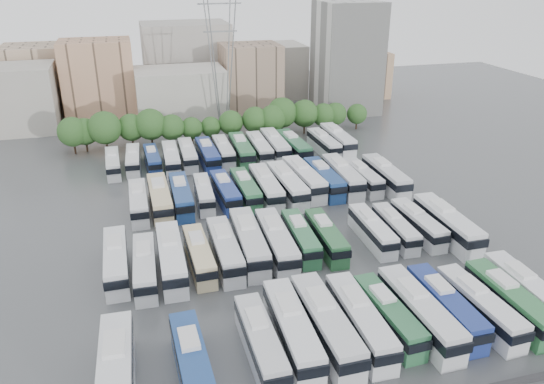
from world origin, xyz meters
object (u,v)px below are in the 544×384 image
object	(u,v)px
bus_r0_s0	(116,374)
bus_r2_s5	(225,191)
bus_r0_s2	(193,365)
bus_r3_s10	(293,146)
bus_r3_s7	(242,150)
bus_r3_s3	(171,158)
bus_r1_s10	(372,230)
bus_r3_s12	(324,144)
bus_r1_s7	(300,237)
bus_r2_s12	(362,177)
bus_r0_s6	(326,324)
bus_r1_s6	(276,242)
bus_r1_s8	(326,236)
bus_r3_s4	(188,154)
bus_r3_s0	(113,163)
bus_r0_s12	(509,301)
bus_r0_s8	(388,315)
bus_r1_s0	(116,261)
bus_r2_s1	(139,202)
bus_r1_s5	(249,242)
bus_r1_s11	(395,228)
bus_r1_s3	(199,255)
bus_r3_s6	(223,151)
bus_r2_s2	(160,198)
bus_r1_s1	(145,267)
bus_r2_s8	(287,185)
bus_r2_s3	(181,196)
bus_r3_s13	(337,139)
apartment_tower	(347,58)
bus_r2_s4	(204,193)
bus_r2_s13	(385,176)
bus_r0_s11	(479,306)
bus_r1_s4	(225,249)
bus_r1_s2	(171,257)
bus_r3_s9	(275,145)
bus_r2_s10	(324,178)
bus_r3_s8	(259,148)
bus_r1_s12	(418,224)
bus_r0_s4	(261,342)
bus_r0_s9	(419,312)
bus_r3_s2	(152,159)
bus_r2_s6	(246,189)
bus_r0_s10	(445,306)
bus_r2_s7	(266,187)
bus_r2_s9	(304,178)
electricity_pylon	(221,43)

from	to	relation	value
bus_r0_s0	bus_r2_s5	world-z (taller)	bus_r0_s0
bus_r0_s2	bus_r3_s10	bearing A→B (deg)	62.39
bus_r3_s7	bus_r3_s3	bearing A→B (deg)	-175.82
bus_r1_s10	bus_r3_s12	bearing A→B (deg)	81.03
bus_r1_s7	bus_r2_s12	size ratio (longest dim) A/B	0.99
bus_r0_s6	bus_r1_s6	bearing A→B (deg)	89.75
bus_r1_s8	bus_r3_s4	world-z (taller)	bus_r3_s4
bus_r0_s0	bus_r3_s0	size ratio (longest dim) A/B	1.22
bus_r0_s12	bus_r3_s7	distance (m)	56.62
bus_r0_s8	bus_r1_s0	size ratio (longest dim) A/B	0.93
bus_r1_s6	bus_r2_s1	distance (m)	23.77
bus_r1_s5	bus_r1_s11	size ratio (longest dim) A/B	1.26
bus_r1_s3	bus_r3_s6	world-z (taller)	bus_r3_s6
bus_r0_s0	bus_r2_s2	size ratio (longest dim) A/B	1.03
bus_r1_s1	bus_r2_s8	xyz separation A→B (m)	(22.94, 18.50, 0.27)
bus_r1_s11	bus_r2_s5	bearing A→B (deg)	140.30
bus_r2_s3	bus_r3_s13	xyz separation A→B (m)	(32.95, 19.05, 0.12)
bus_r1_s5	apartment_tower	bearing A→B (deg)	60.54
bus_r2_s4	bus_r2_s13	world-z (taller)	bus_r2_s13
bus_r0_s11	bus_r1_s4	world-z (taller)	bus_r1_s4
bus_r0_s2	bus_r1_s2	bearing A→B (deg)	88.51
bus_r3_s7	bus_r2_s13	bearing A→B (deg)	-41.90
apartment_tower	bus_r3_s0	distance (m)	63.37
bus_r3_s9	bus_r3_s12	size ratio (longest dim) A/B	1.09
bus_r2_s10	bus_r3_s8	size ratio (longest dim) A/B	1.01
bus_r0_s12	bus_r2_s4	world-z (taller)	bus_r0_s12
bus_r1_s8	bus_r1_s12	xyz separation A→B (m)	(13.33, 0.08, -0.01)
bus_r3_s4	bus_r1_s1	bearing A→B (deg)	-103.47
bus_r0_s4	bus_r1_s11	distance (m)	29.29
bus_r0_s9	bus_r3_s2	distance (m)	58.40
bus_r0_s11	bus_r3_s6	bearing A→B (deg)	103.85
bus_r1_s6	bus_r2_s6	size ratio (longest dim) A/B	1.12
bus_r0_s2	bus_r2_s13	distance (m)	51.08
bus_r0_s6	bus_r1_s12	distance (m)	26.52
bus_r0_s10	bus_r2_s10	xyz separation A→B (m)	(0.13, 35.90, 0.09)
bus_r0_s10	apartment_tower	bearing A→B (deg)	74.50
bus_r2_s7	bus_r1_s0	bearing A→B (deg)	-143.03
bus_r3_s8	bus_r3_s13	distance (m)	16.24
bus_r3_s6	bus_r2_s9	bearing A→B (deg)	-59.42
electricity_pylon	bus_r2_s7	bearing A→B (deg)	-90.72
bus_r0_s9	bus_r3_s13	xyz separation A→B (m)	(13.12, 54.65, 0.01)
bus_r0_s8	bus_r1_s6	world-z (taller)	bus_r1_s6
bus_r0_s12	bus_r1_s12	bearing A→B (deg)	89.45
bus_r0_s2	bus_r2_s10	distance (m)	45.90
bus_r0_s9	bus_r0_s10	bearing A→B (deg)	5.17
bus_r2_s4	bus_r1_s11	bearing A→B (deg)	-35.47
bus_r0_s8	bus_r2_s4	world-z (taller)	bus_r0_s8
bus_r0_s11	bus_r1_s11	bearing A→B (deg)	86.86
bus_r0_s6	bus_r1_s7	bearing A→B (deg)	78.83
apartment_tower	bus_r2_s3	xyz separation A→B (m)	(-45.68, -46.10, -11.08)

